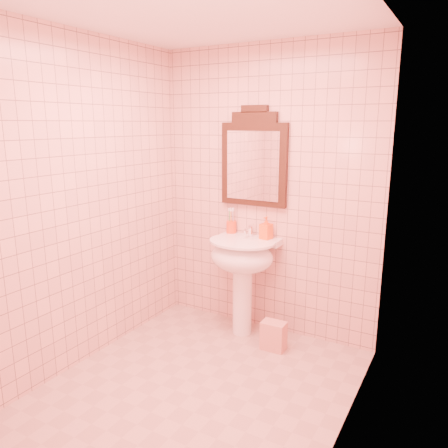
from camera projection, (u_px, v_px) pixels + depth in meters
The scene contains 8 objects.
floor at pixel (201, 386), 3.14m from camera, with size 2.20×2.20×0.00m, color tan.
back_wall at pixel (267, 193), 3.79m from camera, with size 2.00×0.02×2.50m, color #CD998F.
pedestal_sink at pixel (242, 263), 3.79m from camera, with size 0.58×0.58×0.86m.
faucet at pixel (250, 231), 3.85m from camera, with size 0.04×0.16×0.11m.
mirror at pixel (254, 160), 3.76m from camera, with size 0.61×0.06×0.85m.
toothbrush_cup at pixel (231, 227), 3.99m from camera, with size 0.09×0.09×0.21m.
soap_dispenser at pixel (266, 228), 3.77m from camera, with size 0.09×0.09×0.20m, color #F15614.
towel at pixel (273, 336), 3.63m from camera, with size 0.20×0.13×0.24m, color tan.
Camera 1 is at (1.53, -2.35, 1.84)m, focal length 35.00 mm.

